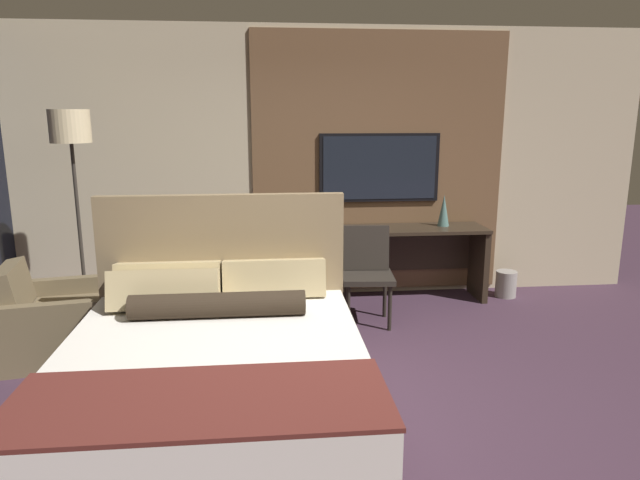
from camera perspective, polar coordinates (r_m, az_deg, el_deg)
ground_plane at (r=3.91m, az=1.68°, el=-17.03°), size 16.00×16.00×0.00m
wall_back_tv_panel at (r=6.01m, az=-0.30°, el=7.52°), size 7.20×0.09×2.80m
bed at (r=3.70m, az=-10.51°, el=-12.97°), size 1.85×2.13×1.34m
desk at (r=5.98m, az=6.17°, el=-0.96°), size 2.15×0.51×0.78m
tv at (r=6.04m, az=5.97°, el=7.20°), size 1.26×0.04×0.71m
desk_chair at (r=5.35m, az=4.70°, el=-2.58°), size 0.50×0.50×0.90m
armchair_by_window at (r=5.14m, az=-24.89°, el=-7.62°), size 0.90×0.92×0.78m
floor_lamp at (r=5.39m, az=-23.59°, el=8.66°), size 0.34×0.34×1.96m
vase_tall at (r=6.08m, az=12.27°, el=2.90°), size 0.12×0.12×0.33m
waste_bin at (r=6.45m, az=18.10°, el=-4.19°), size 0.22×0.22×0.28m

